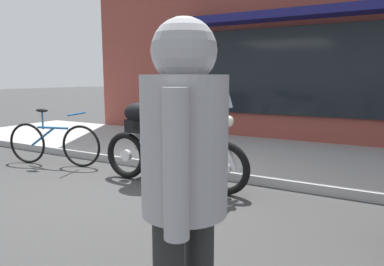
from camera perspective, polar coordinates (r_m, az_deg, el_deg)
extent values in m
plane|color=#343434|center=(4.60, -14.59, -9.55)|extent=(80.00, 80.00, 0.00)
torus|color=black|center=(4.40, 5.16, -5.61)|extent=(0.67, 0.10, 0.67)
cylinder|color=silver|center=(4.40, 5.16, -5.61)|extent=(0.16, 0.06, 0.16)
torus|color=black|center=(5.19, -10.45, -3.51)|extent=(0.67, 0.10, 0.67)
cylinder|color=silver|center=(5.19, -10.45, -3.51)|extent=(0.16, 0.06, 0.16)
cube|color=silver|center=(4.77, -3.81, -3.86)|extent=(0.44, 0.30, 0.32)
cylinder|color=silver|center=(4.70, -3.32, -1.91)|extent=(0.99, 0.07, 0.06)
ellipsoid|color=black|center=(4.56, -1.22, 1.57)|extent=(0.52, 0.29, 0.26)
cube|color=black|center=(4.79, -5.58, 1.16)|extent=(0.60, 0.25, 0.11)
cube|color=black|center=(4.98, -8.71, 1.17)|extent=(0.28, 0.22, 0.18)
cylinder|color=silver|center=(4.34, 5.22, -1.51)|extent=(0.35, 0.07, 0.67)
cylinder|color=black|center=(4.33, 3.84, 3.84)|extent=(0.04, 0.62, 0.04)
cube|color=silver|center=(4.29, 4.84, 6.19)|extent=(0.15, 0.32, 0.35)
sphere|color=#EAEACC|center=(4.28, 5.76, 1.87)|extent=(0.14, 0.14, 0.14)
cube|color=#ADADAD|center=(5.17, -6.61, -0.31)|extent=(0.44, 0.20, 0.44)
cube|color=black|center=(5.25, -5.90, -0.15)|extent=(0.37, 0.02, 0.03)
ellipsoid|color=black|center=(4.93, -8.30, 3.21)|extent=(0.48, 0.32, 0.28)
torus|color=black|center=(6.00, -17.24, -2.03)|extent=(0.67, 0.21, 0.68)
torus|color=black|center=(6.60, -24.74, -1.50)|extent=(0.67, 0.21, 0.68)
cylinder|color=#1E5999|center=(6.24, -21.31, 0.78)|extent=(0.55, 0.17, 0.04)
cylinder|color=#1E5999|center=(6.39, -22.70, -0.59)|extent=(0.43, 0.14, 0.32)
cylinder|color=#1E5999|center=(6.34, -22.71, 1.90)|extent=(0.03, 0.03, 0.30)
ellipsoid|color=black|center=(6.32, -22.79, 3.34)|extent=(0.24, 0.15, 0.06)
cylinder|color=#1E5999|center=(5.96, -17.87, 2.92)|extent=(0.15, 0.47, 0.03)
cylinder|color=#9E9EA3|center=(1.56, -1.23, -2.03)|extent=(0.50, 0.50, 0.61)
sphere|color=#9E9EA3|center=(1.53, -1.28, 12.96)|extent=(0.28, 0.28, 0.28)
sphere|color=tan|center=(1.54, -3.54, 12.92)|extent=(0.17, 0.17, 0.17)
cylinder|color=#9E9EA3|center=(1.34, -2.52, -5.14)|extent=(0.10, 0.10, 0.58)
cylinder|color=#9E9EA3|center=(1.79, -0.25, -1.61)|extent=(0.10, 0.10, 0.58)
cube|color=silver|center=(6.62, -5.74, 1.39)|extent=(0.55, 0.19, 0.91)
cube|color=silver|center=(6.80, -4.67, 1.60)|extent=(0.55, 0.19, 0.91)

